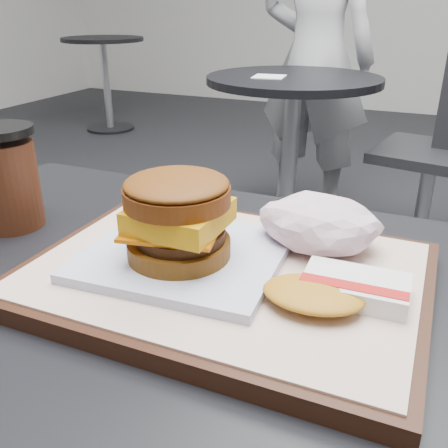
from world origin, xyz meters
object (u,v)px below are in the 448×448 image
customer_table (172,445)px  breakfast_sandwich (180,227)px  crumpled_wrapper (320,223)px  coffee_cup (7,180)px  hash_brown (337,290)px  neighbor_table (291,126)px  patron (316,59)px  serving_tray (225,275)px

customer_table → breakfast_sandwich: 0.25m
crumpled_wrapper → coffee_cup: bearing=-172.1°
crumpled_wrapper → coffee_cup: 0.37m
hash_brown → neighbor_table: size_ratio=0.16×
customer_table → neighbor_table: size_ratio=1.07×
hash_brown → breakfast_sandwich: bearing=177.4°
patron → breakfast_sandwich: bearing=107.4°
hash_brown → patron: patron is taller
serving_tray → breakfast_sandwich: (-0.04, -0.01, 0.05)m
hash_brown → crumpled_wrapper: (-0.04, 0.09, 0.02)m
breakfast_sandwich → coffee_cup: (-0.25, 0.04, 0.00)m
patron → serving_tray: bearing=108.6°
patron → customer_table: bearing=107.2°
crumpled_wrapper → customer_table: bearing=-131.8°
customer_table → hash_brown: 0.27m
breakfast_sandwich → hash_brown: bearing=-2.6°
coffee_cup → neighbor_table: size_ratio=0.17×
customer_table → coffee_cup: size_ratio=6.44×
customer_table → serving_tray: bearing=50.6°
hash_brown → crumpled_wrapper: crumpled_wrapper is taller
patron → neighbor_table: bearing=100.6°
neighbor_table → breakfast_sandwich: bearing=-77.8°
customer_table → crumpled_wrapper: size_ratio=6.51×
neighbor_table → coffee_cup: bearing=-86.6°
coffee_cup → patron: (-0.12, 2.03, -0.06)m
breakfast_sandwich → crumpled_wrapper: (0.12, 0.09, -0.01)m
breakfast_sandwich → crumpled_wrapper: 0.15m
breakfast_sandwich → crumpled_wrapper: breakfast_sandwich is taller
serving_tray → hash_brown: 0.11m
breakfast_sandwich → patron: size_ratio=0.13×
serving_tray → patron: 2.10m
coffee_cup → neighbor_table: coffee_cup is taller
customer_table → neighbor_table: (-0.35, 1.65, -0.03)m
serving_tray → hash_brown: size_ratio=3.14×
coffee_cup → patron: 2.04m
crumpled_wrapper → patron: (-0.49, 1.98, -0.05)m
neighbor_table → patron: bearing=93.6°
customer_table → serving_tray: (0.04, 0.05, 0.20)m
breakfast_sandwich → patron: (-0.38, 2.07, -0.06)m
coffee_cup → customer_table: bearing=-16.5°
customer_table → neighbor_table: customer_table is taller
serving_tray → breakfast_sandwich: breakfast_sandwich is taller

